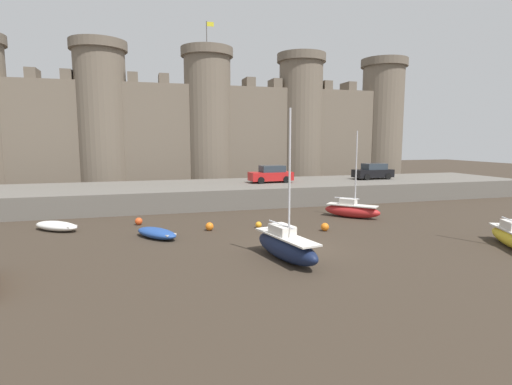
# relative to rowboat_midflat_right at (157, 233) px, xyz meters

# --- Properties ---
(ground_plane) EXTENTS (160.00, 160.00, 0.00)m
(ground_plane) POSITION_rel_rowboat_midflat_right_xyz_m (7.06, -4.46, -0.31)
(ground_plane) COLOR #382D23
(quay_road) EXTENTS (59.33, 10.00, 1.68)m
(quay_road) POSITION_rel_rowboat_midflat_right_xyz_m (7.06, 12.66, 0.53)
(quay_road) COLOR #666059
(quay_road) RESTS_ON ground
(castle) EXTENTS (53.40, 6.07, 19.30)m
(castle) POSITION_rel_rowboat_midflat_right_xyz_m (7.06, 24.29, 7.09)
(castle) COLOR #706354
(castle) RESTS_ON ground
(rowboat_midflat_right) EXTENTS (2.84, 3.29, 0.59)m
(rowboat_midflat_right) POSITION_rel_rowboat_midflat_right_xyz_m (0.00, 0.00, 0.00)
(rowboat_midflat_right) COLOR #234793
(rowboat_midflat_right) RESTS_ON ground
(sailboat_near_channel_left) EXTENTS (3.71, 3.81, 6.36)m
(sailboat_near_channel_left) POSITION_rel_rowboat_midflat_right_xyz_m (14.13, 2.48, 0.28)
(sailboat_near_channel_left) COLOR red
(sailboat_near_channel_left) RESTS_ON ground
(rowboat_midflat_left) EXTENTS (3.37, 3.07, 0.58)m
(rowboat_midflat_left) POSITION_rel_rowboat_midflat_right_xyz_m (-6.04, 3.76, -0.00)
(rowboat_midflat_left) COLOR silver
(rowboat_midflat_left) RESTS_ON ground
(sailboat_midflat_centre) EXTENTS (2.22, 5.03, 7.14)m
(sailboat_midflat_centre) POSITION_rel_rowboat_midflat_right_xyz_m (5.77, -6.11, 0.38)
(sailboat_midflat_centre) COLOR #141E3D
(sailboat_midflat_centre) RESTS_ON ground
(mooring_buoy_mid_mud) EXTENTS (0.42, 0.42, 0.42)m
(mooring_buoy_mid_mud) POSITION_rel_rowboat_midflat_right_xyz_m (6.50, 0.97, -0.10)
(mooring_buoy_mid_mud) COLOR orange
(mooring_buoy_mid_mud) RESTS_ON ground
(mooring_buoy_off_centre) EXTENTS (0.51, 0.51, 0.51)m
(mooring_buoy_off_centre) POSITION_rel_rowboat_midflat_right_xyz_m (10.28, -1.04, -0.05)
(mooring_buoy_off_centre) COLOR orange
(mooring_buoy_off_centre) RESTS_ON ground
(mooring_buoy_near_channel) EXTENTS (0.52, 0.52, 0.52)m
(mooring_buoy_near_channel) POSITION_rel_rowboat_midflat_right_xyz_m (3.29, 1.10, -0.05)
(mooring_buoy_near_channel) COLOR orange
(mooring_buoy_near_channel) RESTS_ON ground
(mooring_buoy_near_shore) EXTENTS (0.50, 0.50, 0.50)m
(mooring_buoy_near_shore) POSITION_rel_rowboat_midflat_right_xyz_m (-1.03, 4.08, -0.06)
(mooring_buoy_near_shore) COLOR #E04C1E
(mooring_buoy_near_shore) RESTS_ON ground
(car_quay_east) EXTENTS (4.18, 2.03, 1.62)m
(car_quay_east) POSITION_rel_rowboat_midflat_right_xyz_m (22.38, 12.81, 2.14)
(car_quay_east) COLOR black
(car_quay_east) RESTS_ON quay_road
(car_quay_west) EXTENTS (4.18, 2.03, 1.62)m
(car_quay_west) POSITION_rel_rowboat_midflat_right_xyz_m (11.14, 12.53, 2.14)
(car_quay_west) COLOR red
(car_quay_west) RESTS_ON quay_road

